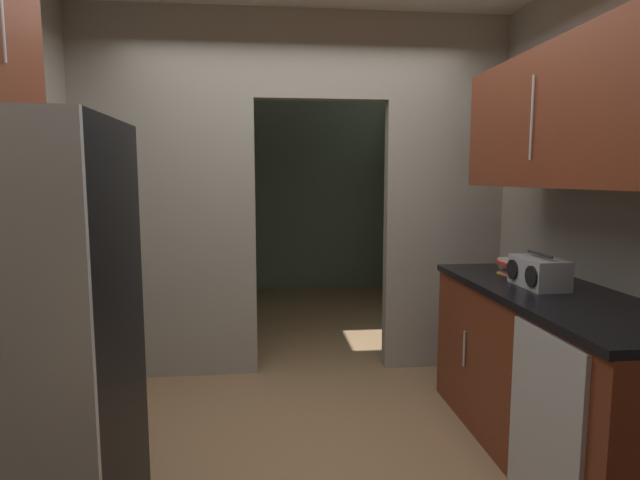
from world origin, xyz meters
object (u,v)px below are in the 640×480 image
refrigerator (29,336)px  dishwasher (544,429)px  book_stack (512,267)px  boombox (538,272)px

refrigerator → dishwasher: 2.22m
dishwasher → book_stack: book_stack is taller
refrigerator → book_stack: size_ratio=10.06×
dishwasher → boombox: bearing=64.9°
refrigerator → dishwasher: bearing=-3.5°
dishwasher → book_stack: 1.16m
refrigerator → book_stack: (2.48, 0.84, 0.09)m
refrigerator → boombox: refrigerator is taller
refrigerator → boombox: size_ratio=5.05×
boombox → book_stack: (0.02, 0.34, -0.03)m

